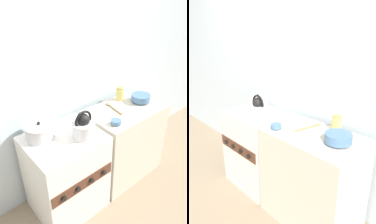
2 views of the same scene
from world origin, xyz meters
TOP-DOWN VIEW (x-y plane):
  - ground_plane at (0.00, 0.00)m, footprint 12.00×12.00m
  - wall_back at (0.00, 0.60)m, footprint 7.00×0.06m
  - stove at (0.00, 0.27)m, footprint 0.63×0.56m
  - counter at (0.75, 0.26)m, footprint 0.81×0.51m
  - kettle at (0.14, 0.17)m, footprint 0.23×0.19m
  - cooking_pot at (-0.14, 0.38)m, footprint 0.24×0.24m
  - enamel_bowl at (0.97, 0.26)m, footprint 0.20×0.20m
  - small_ceramic_bowl at (0.46, 0.11)m, footprint 0.09×0.09m
  - storage_jar at (0.84, 0.44)m, footprint 0.08×0.08m
  - wooden_spoon at (0.65, 0.35)m, footprint 0.08×0.28m

SIDE VIEW (x-z plane):
  - ground_plane at x=0.00m, z-range 0.00..0.00m
  - stove at x=0.00m, z-range 0.00..0.82m
  - counter at x=0.75m, z-range 0.00..0.83m
  - wooden_spoon at x=0.65m, z-range 0.83..0.85m
  - small_ceramic_bowl at x=0.46m, z-range 0.84..0.88m
  - enamel_bowl at x=0.97m, z-range 0.84..0.92m
  - cooking_pot at x=-0.14m, z-range 0.81..0.97m
  - storage_jar at x=0.84m, z-range 0.83..0.97m
  - kettle at x=0.14m, z-range 0.80..1.03m
  - wall_back at x=0.00m, z-range 0.00..2.50m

